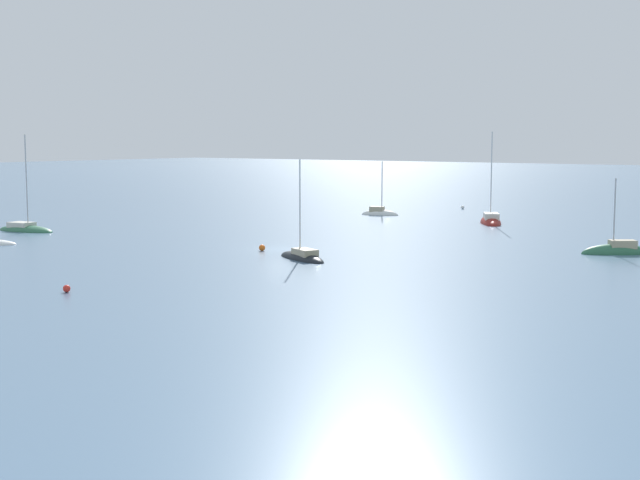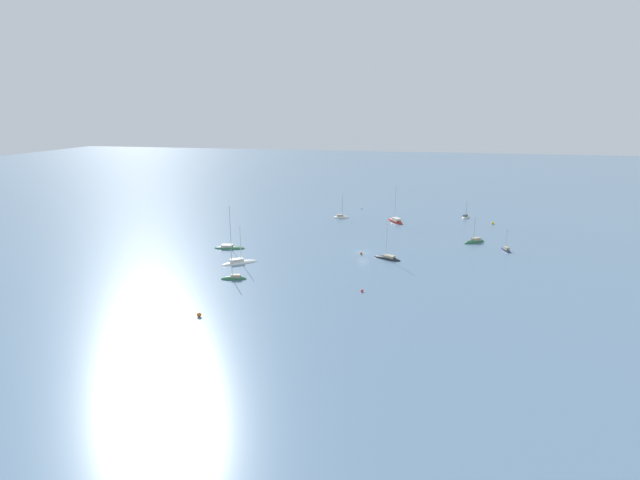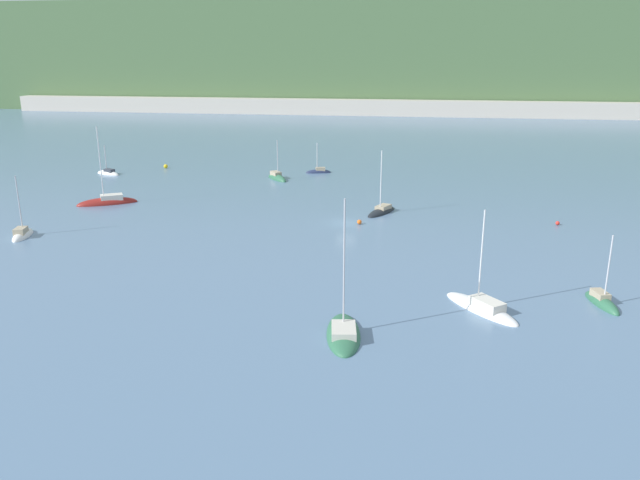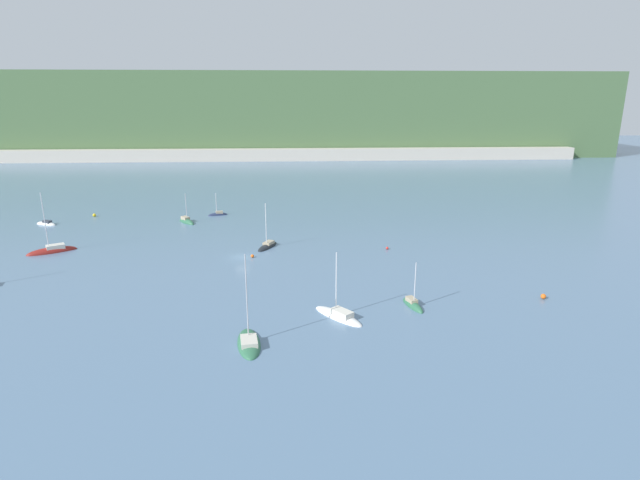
# 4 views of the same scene
# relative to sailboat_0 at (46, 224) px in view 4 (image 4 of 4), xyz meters

# --- Properties ---
(ground_plane) EXTENTS (600.00, 600.00, 0.00)m
(ground_plane) POSITION_rel_sailboat_0_xyz_m (47.56, -27.25, -0.09)
(ground_plane) COLOR slate
(hillside_ridge) EXTENTS (338.77, 77.60, 40.46)m
(hillside_ridge) POSITION_rel_sailboat_0_xyz_m (47.56, 163.21, 20.14)
(hillside_ridge) COLOR #4C6B42
(hillside_ridge) RESTS_ON ground_plane
(shore_town_strip) EXTENTS (287.95, 6.00, 5.50)m
(shore_town_strip) POSITION_rel_sailboat_0_xyz_m (47.56, 120.91, 2.67)
(shore_town_strip) COLOR beige
(shore_town_strip) RESTS_ON ground_plane
(sailboat_0) EXTENTS (5.58, 3.48, 6.08)m
(sailboat_0) POSITION_rel_sailboat_0_xyz_m (0.00, 0.00, 0.00)
(sailboat_0) COLOR white
(sailboat_0) RESTS_ON ground_plane
(sailboat_1) EXTENTS (2.74, 5.58, 7.24)m
(sailboat_1) POSITION_rel_sailboat_0_xyz_m (73.52, -51.11, 0.02)
(sailboat_1) COLOR #2D6647
(sailboat_1) RESTS_ON ground_plane
(sailboat_2) EXTENTS (7.11, 8.08, 9.52)m
(sailboat_2) POSITION_rel_sailboat_0_xyz_m (62.79, -54.16, 0.05)
(sailboat_2) COLOR white
(sailboat_2) RESTS_ON ground_plane
(sailboat_3) EXTENTS (5.37, 6.31, 7.94)m
(sailboat_3) POSITION_rel_sailboat_0_xyz_m (31.93, 0.45, 0.02)
(sailboat_3) COLOR #2D6647
(sailboat_3) RESTS_ON ground_plane
(sailboat_4) EXTENTS (3.84, 8.22, 11.78)m
(sailboat_4) POSITION_rel_sailboat_0_xyz_m (51.47, -61.23, 0.02)
(sailboat_4) COLOR #2D6647
(sailboat_4) RESTS_ON ground_plane
(sailboat_5) EXTENTS (4.94, 2.48, 6.27)m
(sailboat_5) POSITION_rel_sailboat_0_xyz_m (38.25, 7.62, 0.03)
(sailboat_5) COLOR #232D4C
(sailboat_5) RESTS_ON ground_plane
(sailboat_7) EXTENTS (8.74, 6.55, 12.44)m
(sailboat_7) POSITION_rel_sailboat_0_xyz_m (11.23, -21.98, 0.03)
(sailboat_7) COLOR maroon
(sailboat_7) RESTS_ON ground_plane
(sailboat_8) EXTENTS (4.72, 7.22, 9.45)m
(sailboat_8) POSITION_rel_sailboat_0_xyz_m (51.87, -20.90, 0.02)
(sailboat_8) COLOR black
(sailboat_8) RESTS_ON ground_plane
(mooring_buoy_1) EXTENTS (0.61, 0.61, 0.61)m
(mooring_buoy_1) POSITION_rel_sailboat_0_xyz_m (49.41, -27.55, 0.22)
(mooring_buoy_1) COLOR orange
(mooring_buoy_1) RESTS_ON ground_plane
(mooring_buoy_2) EXTENTS (0.52, 0.52, 0.52)m
(mooring_buoy_2) POSITION_rel_sailboat_0_xyz_m (75.02, -23.84, 0.17)
(mooring_buoy_2) COLOR red
(mooring_buoy_2) RESTS_ON ground_plane
(mooring_buoy_3) EXTENTS (0.80, 0.80, 0.80)m
(mooring_buoy_3) POSITION_rel_sailboat_0_xyz_m (8.07, 7.66, 0.31)
(mooring_buoy_3) COLOR yellow
(mooring_buoy_3) RESTS_ON ground_plane
(mooring_buoy_4) EXTENTS (0.76, 0.76, 0.76)m
(mooring_buoy_4) POSITION_rel_sailboat_0_xyz_m (93.08, -49.59, 0.29)
(mooring_buoy_4) COLOR orange
(mooring_buoy_4) RESTS_ON ground_plane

